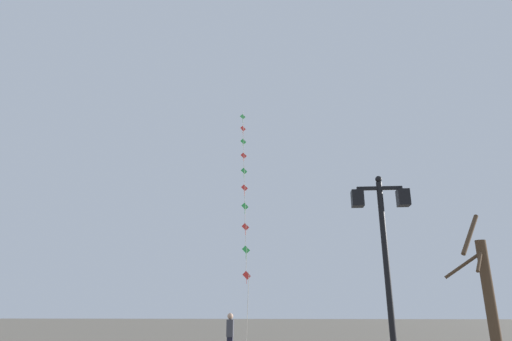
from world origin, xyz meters
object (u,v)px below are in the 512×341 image
twin_lantern_lamp_post (384,238)px  kite_train (245,192)px  kite_flyer (230,336)px  bare_tree (488,300)px

twin_lantern_lamp_post → kite_train: kite_train is taller
twin_lantern_lamp_post → kite_flyer: twin_lantern_lamp_post is taller
kite_flyer → bare_tree: size_ratio=0.37×
kite_train → bare_tree: size_ratio=3.29×
bare_tree → kite_train: bearing=128.9°
kite_train → bare_tree: 14.18m
twin_lantern_lamp_post → bare_tree: twin_lantern_lamp_post is taller
twin_lantern_lamp_post → kite_flyer: size_ratio=2.88×
kite_flyer → kite_train: bearing=-0.9°
bare_tree → twin_lantern_lamp_post: bearing=-138.4°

